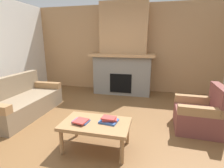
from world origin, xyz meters
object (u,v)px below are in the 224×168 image
object	(u,v)px
couch	(22,102)
armchair	(200,115)
coffee_table	(96,126)
fireplace	(123,56)

from	to	relation	value
couch	armchair	xyz separation A→B (m)	(3.66, 0.18, 0.01)
armchair	coffee_table	xyz separation A→B (m)	(-1.66, -0.99, 0.08)
couch	coffee_table	bearing A→B (deg)	-22.07
fireplace	couch	distance (m)	3.03
fireplace	coffee_table	xyz separation A→B (m)	(0.13, -3.03, -0.79)
fireplace	armchair	bearing A→B (deg)	-48.74
fireplace	couch	world-z (taller)	fireplace
armchair	fireplace	bearing A→B (deg)	131.26
armchair	coffee_table	distance (m)	1.94
armchair	coffee_table	bearing A→B (deg)	-149.10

